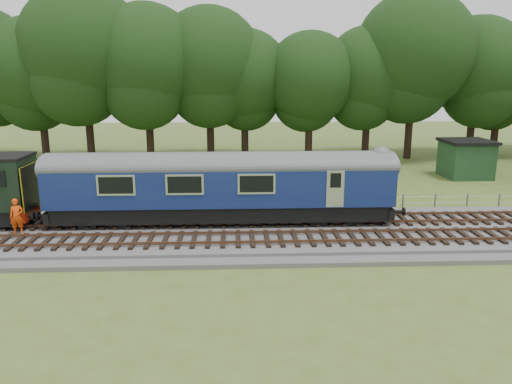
{
  "coord_description": "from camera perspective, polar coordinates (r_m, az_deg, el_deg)",
  "views": [
    {
      "loc": [
        -2.23,
        -24.43,
        8.24
      ],
      "look_at": [
        -1.1,
        1.4,
        2.0
      ],
      "focal_mm": 35.0,
      "sensor_mm": 36.0,
      "label": 1
    }
  ],
  "objects": [
    {
      "name": "ground",
      "position": [
        25.88,
        2.57,
        -5.01
      ],
      "size": [
        120.0,
        120.0,
        0.0
      ],
      "primitive_type": "plane",
      "color": "#4D6424",
      "rests_on": "ground"
    },
    {
      "name": "ballast",
      "position": [
        25.83,
        2.57,
        -4.64
      ],
      "size": [
        70.0,
        7.0,
        0.35
      ],
      "primitive_type": "cube",
      "color": "#4C4C4F",
      "rests_on": "ground"
    },
    {
      "name": "shed",
      "position": [
        43.27,
        22.86,
        3.57
      ],
      "size": [
        3.76,
        3.76,
        3.0
      ],
      "rotation": [
        0.0,
        0.0,
        0.02
      ],
      "color": "#1C3E1D",
      "rests_on": "ground"
    },
    {
      "name": "track_south",
      "position": [
        24.24,
        2.91,
        -5.28
      ],
      "size": [
        67.2,
        2.4,
        0.21
      ],
      "color": "black",
      "rests_on": "ballast"
    },
    {
      "name": "tree_line",
      "position": [
        47.21,
        0.23,
        3.52
      ],
      "size": [
        70.0,
        8.0,
        18.0
      ],
      "primitive_type": null,
      "color": "black",
      "rests_on": "ground"
    },
    {
      "name": "dmu_railcar",
      "position": [
        26.45,
        -3.95,
        1.24
      ],
      "size": [
        18.05,
        2.86,
        3.88
      ],
      "color": "black",
      "rests_on": "ground"
    },
    {
      "name": "worker",
      "position": [
        27.5,
        -25.66,
        -2.53
      ],
      "size": [
        0.74,
        0.57,
        1.8
      ],
      "primitive_type": "imported",
      "rotation": [
        0.0,
        0.0,
        0.23
      ],
      "color": "#FF4B0D",
      "rests_on": "ballast"
    },
    {
      "name": "track_north",
      "position": [
        27.09,
        2.32,
        -3.24
      ],
      "size": [
        67.2,
        2.4,
        0.21
      ],
      "color": "black",
      "rests_on": "ballast"
    },
    {
      "name": "fence",
      "position": [
        30.17,
        1.82,
        -2.29
      ],
      "size": [
        64.0,
        0.12,
        1.0
      ],
      "primitive_type": null,
      "color": "#6B6054",
      "rests_on": "ground"
    }
  ]
}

